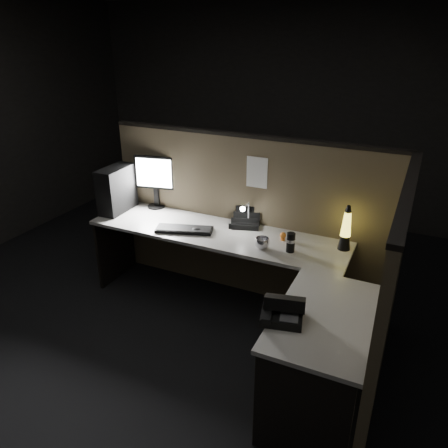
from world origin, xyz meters
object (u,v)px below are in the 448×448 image
at_px(pc_tower, 117,189).
at_px(lava_lamp, 346,231).
at_px(monitor, 155,177).
at_px(keyboard, 184,230).
at_px(desk_phone, 282,310).

xyz_separation_m(pc_tower, lava_lamp, (2.14, 0.11, -0.06)).
bearing_deg(monitor, pc_tower, -151.23).
bearing_deg(pc_tower, keyboard, -11.36).
distance_m(monitor, lava_lamp, 1.87).
bearing_deg(lava_lamp, pc_tower, -177.17).
bearing_deg(lava_lamp, desk_phone, -98.36).
xyz_separation_m(monitor, lava_lamp, (1.86, -0.14, -0.15)).
bearing_deg(desk_phone, keyboard, 131.41).
height_order(pc_tower, desk_phone, pc_tower).
relative_size(pc_tower, desk_phone, 1.48).
xyz_separation_m(lava_lamp, desk_phone, (-0.16, -1.09, -0.10)).
bearing_deg(monitor, desk_phone, -47.59).
bearing_deg(keyboard, pc_tower, 152.75).
distance_m(lava_lamp, desk_phone, 1.10).
relative_size(pc_tower, monitor, 0.84).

